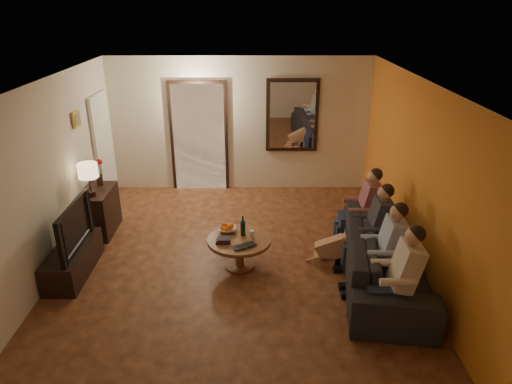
{
  "coord_description": "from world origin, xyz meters",
  "views": [
    {
      "loc": [
        0.28,
        -5.6,
        3.58
      ],
      "look_at": [
        0.3,
        0.3,
        1.05
      ],
      "focal_mm": 32.0,
      "sensor_mm": 36.0,
      "label": 1
    }
  ],
  "objects_px": {
    "person_c": "(374,231)",
    "bowl": "(227,229)",
    "table_lamp": "(89,180)",
    "coffee_table": "(240,252)",
    "person_d": "(364,212)",
    "dresser": "(99,211)",
    "laptop": "(246,248)",
    "person_a": "(399,281)",
    "wine_bottle": "(243,226)",
    "sofa": "(385,257)",
    "dog": "(332,247)",
    "tv": "(67,226)",
    "tv_stand": "(73,260)",
    "person_b": "(385,254)"
  },
  "relations": [
    {
      "from": "person_c",
      "to": "bowl",
      "type": "distance_m",
      "value": 2.07
    },
    {
      "from": "table_lamp",
      "to": "coffee_table",
      "type": "bearing_deg",
      "value": -20.01
    },
    {
      "from": "table_lamp",
      "to": "person_d",
      "type": "bearing_deg",
      "value": -4.27
    },
    {
      "from": "dresser",
      "to": "laptop",
      "type": "xyz_separation_m",
      "value": [
        2.41,
        -1.34,
        0.09
      ]
    },
    {
      "from": "dresser",
      "to": "person_a",
      "type": "height_order",
      "value": "person_a"
    },
    {
      "from": "person_d",
      "to": "wine_bottle",
      "type": "distance_m",
      "value": 1.86
    },
    {
      "from": "sofa",
      "to": "dog",
      "type": "xyz_separation_m",
      "value": [
        -0.63,
        0.42,
        -0.1
      ]
    },
    {
      "from": "tv",
      "to": "laptop",
      "type": "relative_size",
      "value": 3.45
    },
    {
      "from": "person_c",
      "to": "coffee_table",
      "type": "distance_m",
      "value": 1.9
    },
    {
      "from": "sofa",
      "to": "laptop",
      "type": "bearing_deg",
      "value": 95.7
    },
    {
      "from": "tv_stand",
      "to": "person_d",
      "type": "height_order",
      "value": "person_d"
    },
    {
      "from": "dog",
      "to": "bowl",
      "type": "xyz_separation_m",
      "value": [
        -1.51,
        0.17,
        0.2
      ]
    },
    {
      "from": "person_d",
      "to": "laptop",
      "type": "height_order",
      "value": "person_d"
    },
    {
      "from": "person_a",
      "to": "dog",
      "type": "relative_size",
      "value": 2.14
    },
    {
      "from": "wine_bottle",
      "to": "sofa",
      "type": "bearing_deg",
      "value": -13.79
    },
    {
      "from": "dresser",
      "to": "wine_bottle",
      "type": "distance_m",
      "value": 2.56
    },
    {
      "from": "person_a",
      "to": "coffee_table",
      "type": "relative_size",
      "value": 1.33
    },
    {
      "from": "person_a",
      "to": "bowl",
      "type": "relative_size",
      "value": 4.63
    },
    {
      "from": "table_lamp",
      "to": "laptop",
      "type": "height_order",
      "value": "table_lamp"
    },
    {
      "from": "tv",
      "to": "coffee_table",
      "type": "relative_size",
      "value": 1.26
    },
    {
      "from": "dresser",
      "to": "dog",
      "type": "distance_m",
      "value": 3.78
    },
    {
      "from": "person_c",
      "to": "dog",
      "type": "relative_size",
      "value": 2.14
    },
    {
      "from": "table_lamp",
      "to": "dog",
      "type": "xyz_separation_m",
      "value": [
        3.64,
        -0.79,
        -0.73
      ]
    },
    {
      "from": "dog",
      "to": "wine_bottle",
      "type": "distance_m",
      "value": 1.32
    },
    {
      "from": "tv_stand",
      "to": "person_c",
      "type": "height_order",
      "value": "person_c"
    },
    {
      "from": "laptop",
      "to": "person_a",
      "type": "bearing_deg",
      "value": -57.76
    },
    {
      "from": "person_c",
      "to": "person_b",
      "type": "bearing_deg",
      "value": -90.0
    },
    {
      "from": "dresser",
      "to": "coffee_table",
      "type": "bearing_deg",
      "value": -24.67
    },
    {
      "from": "dog",
      "to": "sofa",
      "type": "bearing_deg",
      "value": -25.62
    },
    {
      "from": "table_lamp",
      "to": "bowl",
      "type": "distance_m",
      "value": 2.28
    },
    {
      "from": "bowl",
      "to": "wine_bottle",
      "type": "xyz_separation_m",
      "value": [
        0.23,
        -0.12,
        0.12
      ]
    },
    {
      "from": "person_b",
      "to": "person_c",
      "type": "relative_size",
      "value": 1.0
    },
    {
      "from": "person_d",
      "to": "bowl",
      "type": "bearing_deg",
      "value": -171.35
    },
    {
      "from": "tv_stand",
      "to": "person_c",
      "type": "bearing_deg",
      "value": 1.39
    },
    {
      "from": "tv_stand",
      "to": "laptop",
      "type": "height_order",
      "value": "laptop"
    },
    {
      "from": "tv_stand",
      "to": "person_c",
      "type": "relative_size",
      "value": 1.02
    },
    {
      "from": "laptop",
      "to": "coffee_table",
      "type": "bearing_deg",
      "value": 81.2
    },
    {
      "from": "sofa",
      "to": "coffee_table",
      "type": "distance_m",
      "value": 2.0
    },
    {
      "from": "person_d",
      "to": "coffee_table",
      "type": "distance_m",
      "value": 1.97
    },
    {
      "from": "tv",
      "to": "bowl",
      "type": "height_order",
      "value": "tv"
    },
    {
      "from": "person_b",
      "to": "table_lamp",
      "type": "bearing_deg",
      "value": 160.1
    },
    {
      "from": "person_a",
      "to": "person_c",
      "type": "bearing_deg",
      "value": 90.0
    },
    {
      "from": "tv",
      "to": "laptop",
      "type": "xyz_separation_m",
      "value": [
        2.41,
        -0.11,
        -0.27
      ]
    },
    {
      "from": "coffee_table",
      "to": "person_b",
      "type": "bearing_deg",
      "value": -19.77
    },
    {
      "from": "person_b",
      "to": "laptop",
      "type": "distance_m",
      "value": 1.81
    },
    {
      "from": "sofa",
      "to": "wine_bottle",
      "type": "bearing_deg",
      "value": 84.66
    },
    {
      "from": "tv_stand",
      "to": "dog",
      "type": "distance_m",
      "value": 3.65
    },
    {
      "from": "sofa",
      "to": "dog",
      "type": "bearing_deg",
      "value": 64.79
    },
    {
      "from": "sofa",
      "to": "laptop",
      "type": "height_order",
      "value": "sofa"
    },
    {
      "from": "tv_stand",
      "to": "person_a",
      "type": "xyz_separation_m",
      "value": [
        4.18,
        -1.1,
        0.4
      ]
    }
  ]
}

